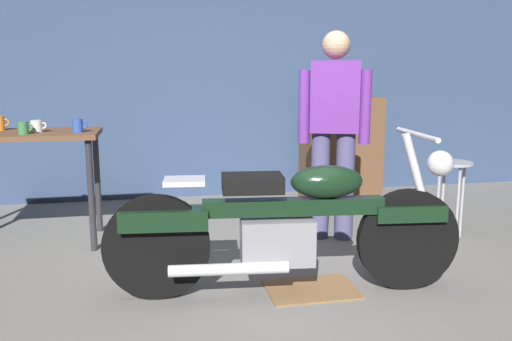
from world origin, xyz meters
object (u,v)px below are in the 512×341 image
object	(u,v)px
person_standing	(334,127)
shop_stool	(452,179)
mug_orange_travel	(0,123)
motorcycle	(288,223)
mug_white_ceramic	(37,126)
mug_blue_enamel	(78,126)
wooden_dresser	(341,149)
mug_green_speckled	(24,128)

from	to	relation	value
person_standing	shop_stool	bearing A→B (deg)	-172.95
shop_stool	mug_orange_travel	distance (m)	3.64
motorcycle	mug_orange_travel	world-z (taller)	mug_orange_travel
mug_orange_travel	mug_white_ceramic	bearing A→B (deg)	-33.09
mug_orange_travel	mug_white_ceramic	world-z (taller)	mug_orange_travel
mug_blue_enamel	mug_white_ceramic	xyz separation A→B (m)	(-0.31, 0.07, -0.01)
motorcycle	wooden_dresser	size ratio (longest dim) A/B	1.99
person_standing	mug_orange_travel	bearing A→B (deg)	8.15
mug_blue_enamel	wooden_dresser	bearing A→B (deg)	23.08
person_standing	mug_white_ceramic	world-z (taller)	person_standing
mug_blue_enamel	mug_green_speckled	bearing A→B (deg)	-170.79
person_standing	mug_blue_enamel	world-z (taller)	person_standing
shop_stool	wooden_dresser	world-z (taller)	wooden_dresser
mug_green_speckled	mug_white_ceramic	size ratio (longest dim) A/B	0.92
shop_stool	mug_blue_enamel	size ratio (longest dim) A/B	5.62
wooden_dresser	motorcycle	bearing A→B (deg)	-117.69
wooden_dresser	mug_green_speckled	world-z (taller)	wooden_dresser
wooden_dresser	mug_white_ceramic	size ratio (longest dim) A/B	9.37
shop_stool	wooden_dresser	bearing A→B (deg)	104.77
mug_green_speckled	mug_blue_enamel	xyz separation A→B (m)	(0.38, 0.06, 0.00)
mug_green_speckled	wooden_dresser	bearing A→B (deg)	21.41
person_standing	mug_orange_travel	size ratio (longest dim) A/B	14.81
motorcycle	shop_stool	xyz separation A→B (m)	(1.59, 0.80, 0.05)
mug_orange_travel	mug_white_ceramic	size ratio (longest dim) A/B	0.96
person_standing	mug_white_ceramic	xyz separation A→B (m)	(-2.29, 0.28, 0.02)
person_standing	mug_blue_enamel	xyz separation A→B (m)	(-1.98, 0.21, 0.03)
motorcycle	person_standing	world-z (taller)	person_standing
motorcycle	wooden_dresser	xyz separation A→B (m)	(1.20, 2.29, 0.10)
person_standing	mug_green_speckled	distance (m)	2.36
shop_stool	mug_green_speckled	distance (m)	3.35
mug_white_ceramic	mug_blue_enamel	bearing A→B (deg)	-12.88
shop_stool	mug_green_speckled	bearing A→B (deg)	174.01
person_standing	wooden_dresser	distance (m)	1.46
mug_blue_enamel	mug_orange_travel	world-z (taller)	mug_orange_travel
shop_stool	mug_blue_enamel	world-z (taller)	mug_blue_enamel
shop_stool	mug_white_ceramic	size ratio (longest dim) A/B	5.45
motorcycle	mug_orange_travel	xyz separation A→B (m)	(-1.95, 1.48, 0.51)
shop_stool	mug_orange_travel	bearing A→B (deg)	169.13
person_standing	wooden_dresser	xyz separation A→B (m)	(0.56, 1.29, -0.38)
motorcycle	mug_orange_travel	distance (m)	2.51
person_standing	shop_stool	size ratio (longest dim) A/B	2.61
shop_stool	mug_orange_travel	xyz separation A→B (m)	(-3.55, 0.68, 0.46)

